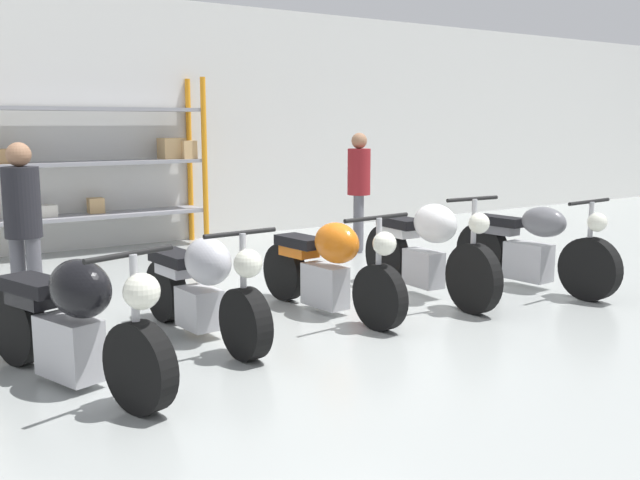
# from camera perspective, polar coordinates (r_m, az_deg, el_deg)

# --- Properties ---
(ground_plane) EXTENTS (30.00, 30.00, 0.00)m
(ground_plane) POSITION_cam_1_polar(r_m,az_deg,el_deg) (6.58, 1.93, -6.50)
(ground_plane) COLOR #9EA3A0
(back_wall) EXTENTS (30.00, 0.08, 3.60)m
(back_wall) POSITION_cam_1_polar(r_m,az_deg,el_deg) (10.96, -14.08, 9.09)
(back_wall) COLOR silver
(back_wall) RESTS_ON ground_plane
(shelving_rack) EXTENTS (3.17, 0.63, 2.45)m
(shelving_rack) POSITION_cam_1_polar(r_m,az_deg,el_deg) (10.40, -17.29, 5.84)
(shelving_rack) COLOR orange
(shelving_rack) RESTS_ON ground_plane
(motorcycle_black) EXTENTS (0.90, 1.99, 1.02)m
(motorcycle_black) POSITION_cam_1_polar(r_m,az_deg,el_deg) (5.15, -19.14, -6.21)
(motorcycle_black) COLOR black
(motorcycle_black) RESTS_ON ground_plane
(motorcycle_silver) EXTENTS (0.62, 1.94, 0.99)m
(motorcycle_silver) POSITION_cam_1_polar(r_m,az_deg,el_deg) (6.03, -9.40, -3.67)
(motorcycle_silver) COLOR black
(motorcycle_silver) RESTS_ON ground_plane
(motorcycle_orange) EXTENTS (0.73, 1.98, 1.01)m
(motorcycle_orange) POSITION_cam_1_polar(r_m,az_deg,el_deg) (6.72, 0.75, -2.13)
(motorcycle_orange) COLOR black
(motorcycle_orange) RESTS_ON ground_plane
(motorcycle_white) EXTENTS (0.61, 2.09, 1.11)m
(motorcycle_white) POSITION_cam_1_polar(r_m,az_deg,el_deg) (7.41, 8.60, -0.68)
(motorcycle_white) COLOR black
(motorcycle_white) RESTS_ON ground_plane
(motorcycle_grey) EXTENTS (0.71, 2.03, 1.03)m
(motorcycle_grey) POSITION_cam_1_polar(r_m,az_deg,el_deg) (8.11, 16.65, -0.65)
(motorcycle_grey) COLOR black
(motorcycle_grey) RESTS_ON ground_plane
(person_browsing) EXTENTS (0.45, 0.45, 1.63)m
(person_browsing) POSITION_cam_1_polar(r_m,az_deg,el_deg) (6.83, -22.67, 1.57)
(person_browsing) COLOR #595960
(person_browsing) RESTS_ON ground_plane
(person_near_rack) EXTENTS (0.45, 0.45, 1.66)m
(person_near_rack) POSITION_cam_1_polar(r_m,az_deg,el_deg) (9.96, 3.13, 4.62)
(person_near_rack) COLOR #595960
(person_near_rack) RESTS_ON ground_plane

